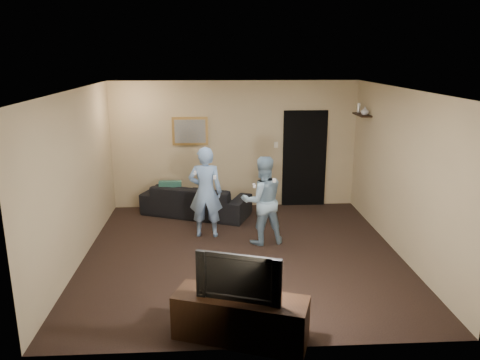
{
  "coord_description": "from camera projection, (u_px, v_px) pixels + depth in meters",
  "views": [
    {
      "loc": [
        -0.44,
        -6.92,
        3.1
      ],
      "look_at": [
        -0.02,
        0.3,
        1.15
      ],
      "focal_mm": 35.0,
      "sensor_mm": 36.0,
      "label": 1
    }
  ],
  "objects": [
    {
      "name": "shelf_figurine",
      "position": [
        359.0,
        108.0,
        9.05
      ],
      "size": [
        0.06,
        0.06,
        0.18
      ],
      "primitive_type": "cylinder",
      "color": "silver",
      "rests_on": "wall_shelf"
    },
    {
      "name": "wall_shelf",
      "position": [
        362.0,
        115.0,
        8.85
      ],
      "size": [
        0.2,
        0.6,
        0.03
      ],
      "primitive_type": "cube",
      "color": "black",
      "rests_on": "wall_right"
    },
    {
      "name": "television",
      "position": [
        241.0,
        274.0,
        5.08
      ],
      "size": [
        0.94,
        0.42,
        0.54
      ],
      "primitive_type": "imported",
      "rotation": [
        0.0,
        0.0,
        -0.33
      ],
      "color": "black",
      "rests_on": "tv_console"
    },
    {
      "name": "wall_left",
      "position": [
        76.0,
        178.0,
        7.02
      ],
      "size": [
        0.04,
        5.0,
        2.6
      ],
      "primitive_type": "cube",
      "color": "tan",
      "rests_on": "ground"
    },
    {
      "name": "ground",
      "position": [
        242.0,
        254.0,
        7.5
      ],
      "size": [
        5.0,
        5.0,
        0.0
      ],
      "primitive_type": "plane",
      "color": "black",
      "rests_on": "ground"
    },
    {
      "name": "wii_player_right",
      "position": [
        262.0,
        200.0,
        7.77
      ],
      "size": [
        0.83,
        0.7,
        1.5
      ],
      "color": "#7EA0B8",
      "rests_on": "ground"
    },
    {
      "name": "throw_pillow",
      "position": [
        170.0,
        192.0,
        9.2
      ],
      "size": [
        0.44,
        0.15,
        0.43
      ],
      "primitive_type": "cube",
      "rotation": [
        0.0,
        0.0,
        -0.03
      ],
      "color": "#194C44",
      "rests_on": "sofa"
    },
    {
      "name": "wall_front",
      "position": [
        258.0,
        237.0,
        4.76
      ],
      "size": [
        5.0,
        0.04,
        2.6
      ],
      "primitive_type": "cube",
      "color": "tan",
      "rests_on": "ground"
    },
    {
      "name": "ceiling",
      "position": [
        242.0,
        90.0,
        6.83
      ],
      "size": [
        5.0,
        5.0,
        0.04
      ],
      "primitive_type": "cube",
      "color": "silver",
      "rests_on": "wall_back"
    },
    {
      "name": "shelf_vase",
      "position": [
        365.0,
        111.0,
        8.69
      ],
      "size": [
        0.16,
        0.16,
        0.15
      ],
      "primitive_type": "imported",
      "rotation": [
        0.0,
        0.0,
        0.12
      ],
      "color": "silver",
      "rests_on": "wall_shelf"
    },
    {
      "name": "wii_player_left",
      "position": [
        206.0,
        192.0,
        8.06
      ],
      "size": [
        0.61,
        0.5,
        1.6
      ],
      "color": "#7AA0D4",
      "rests_on": "ground"
    },
    {
      "name": "painting_canvas",
      "position": [
        190.0,
        131.0,
        9.4
      ],
      "size": [
        0.62,
        0.01,
        0.47
      ],
      "primitive_type": "cube",
      "color": "slate",
      "rests_on": "painting_frame"
    },
    {
      "name": "doorway",
      "position": [
        304.0,
        159.0,
        9.71
      ],
      "size": [
        0.9,
        0.06,
        2.0
      ],
      "primitive_type": "cube",
      "color": "black",
      "rests_on": "ground"
    },
    {
      "name": "wall_back",
      "position": [
        235.0,
        145.0,
        9.57
      ],
      "size": [
        5.0,
        0.04,
        2.6
      ],
      "primitive_type": "cube",
      "color": "tan",
      "rests_on": "ground"
    },
    {
      "name": "wall_right",
      "position": [
        402.0,
        173.0,
        7.31
      ],
      "size": [
        0.04,
        5.0,
        2.6
      ],
      "primitive_type": "cube",
      "color": "tan",
      "rests_on": "ground"
    },
    {
      "name": "sofa",
      "position": [
        196.0,
        200.0,
        9.27
      ],
      "size": [
        2.25,
        1.53,
        0.61
      ],
      "primitive_type": "imported",
      "rotation": [
        0.0,
        0.0,
        2.77
      ],
      "color": "black",
      "rests_on": "ground"
    },
    {
      "name": "light_switch",
      "position": [
        276.0,
        145.0,
        9.6
      ],
      "size": [
        0.08,
        0.02,
        0.12
      ],
      "primitive_type": "cube",
      "color": "silver",
      "rests_on": "wall_back"
    },
    {
      "name": "tv_console",
      "position": [
        241.0,
        318.0,
        5.22
      ],
      "size": [
        1.56,
        0.94,
        0.53
      ],
      "primitive_type": "cube",
      "rotation": [
        0.0,
        0.0,
        -0.33
      ],
      "color": "black",
      "rests_on": "ground"
    },
    {
      "name": "painting_frame",
      "position": [
        190.0,
        131.0,
        9.42
      ],
      "size": [
        0.72,
        0.05,
        0.57
      ],
      "primitive_type": "cube",
      "color": "olive",
      "rests_on": "wall_back"
    }
  ]
}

